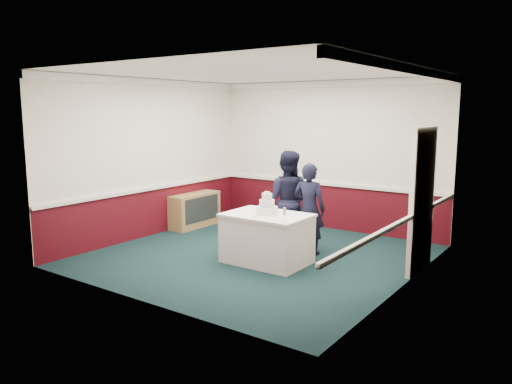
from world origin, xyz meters
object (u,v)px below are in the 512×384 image
Objects in this scene: wedding_cake at (267,207)px; champagne_flute at (284,212)px; sideboard at (195,210)px; cake_knife at (258,216)px; person_man at (287,200)px; person_woman at (309,209)px; cake_table at (267,238)px.

wedding_cake is 1.78× the size of champagne_flute.
champagne_flute is (3.12, -1.48, 0.58)m from sideboard.
wedding_cake is 1.65× the size of cake_knife.
person_woman is (0.47, -0.07, -0.09)m from person_man.
cake_knife is 1.07× the size of champagne_flute.
sideboard is 2.94m from wedding_cake.
person_man reaches higher than sideboard.
champagne_flute is (0.53, -0.08, 0.14)m from cake_knife.
cake_table is 0.44m from cake_knife.
person_man is 0.49m from person_woman.
champagne_flute is 1.14m from person_woman.
champagne_flute is at bearing -29.25° from wedding_cake.
champagne_flute is (0.50, -0.28, 0.53)m from cake_table.
sideboard is 2.89m from cake_table.
cake_knife is 0.55m from champagne_flute.
cake_table is at bearing 82.22° from person_man.
person_man reaches higher than cake_table.
person_man is (2.44, -0.30, 0.51)m from sideboard.
cake_knife is 0.13× the size of person_man.
cake_knife is at bearing -28.39° from sideboard.
cake_knife is 1.11m from person_man.
wedding_cake is 0.23m from cake_knife.
cake_table is 0.96m from person_woman.
cake_knife is at bearing -98.53° from cake_table.
sideboard is 2.98m from cake_knife.
person_woman is (0.29, 0.83, -0.13)m from wedding_cake.
cake_knife is at bearing 62.94° from person_woman.
cake_table is at bearing 150.75° from champagne_flute.
cake_table is 0.78m from champagne_flute.
person_man is at bearing -7.08° from sideboard.
cake_table is at bearing 60.97° from person_woman.
wedding_cake reaches higher than cake_table.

